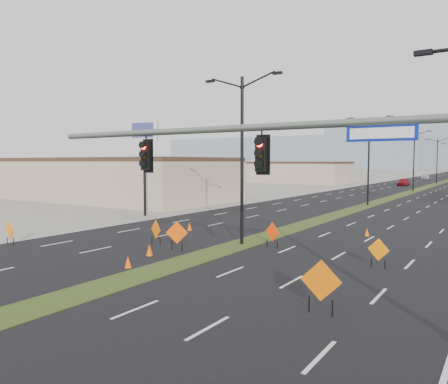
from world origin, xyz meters
The scene contains 25 objects.
ground centered at (0.00, 0.00, 0.00)m, with size 600.00×600.00×0.00m, color gray.
road_surface centered at (0.00, 100.00, 0.00)m, with size 25.00×400.00×0.02m, color black.
median_strip centered at (0.00, 100.00, 0.00)m, with size 2.00×400.00×0.04m, color #334819.
building_sw_near centered at (-35.00, 30.00, 2.50)m, with size 40.00×16.00×5.00m, color tan.
building_sw_far centered at (-32.00, 85.00, 2.25)m, with size 30.00×14.00×4.50m, color tan.
mesa_west centered at (-120.00, 280.00, 11.00)m, with size 180.00×50.00×22.00m, color gray.
mesa_backdrop centered at (-30.00, 320.00, 16.00)m, with size 140.00×50.00×32.00m, color gray.
signal_mast centered at (8.56, 2.00, 4.79)m, with size 16.30×0.60×8.00m.
streetlight_0 centered at (0.00, 12.00, 5.42)m, with size 5.15×0.24×10.02m.
streetlight_1 centered at (0.00, 40.00, 5.42)m, with size 5.15×0.24×10.02m.
streetlight_2 centered at (0.00, 68.00, 5.42)m, with size 5.15×0.24×10.02m.
streetlight_3 centered at (0.00, 96.00, 5.42)m, with size 5.15×0.24×10.02m.
car_left centered at (-4.83, 85.19, 0.80)m, with size 1.89×4.69×1.60m, color maroon.
car_far centered at (-6.16, 121.91, 0.78)m, with size 2.18×5.36×1.55m, color #B0B5BA.
construction_sign_0 centered at (-11.50, 4.22, 0.87)m, with size 1.11×0.22×1.49m.
construction_sign_1 centered at (-4.24, 9.05, 0.88)m, with size 1.07×0.44×1.50m.
construction_sign_2 centered at (-2.00, 8.30, 0.99)m, with size 1.18×0.52×1.68m.
construction_sign_3 centered at (2.00, 12.11, 0.88)m, with size 1.05×0.48×1.50m.
construction_sign_4 centered at (8.38, 3.00, 1.08)m, with size 1.36×0.20×1.82m.
construction_sign_5 centered at (8.39, 10.45, 0.83)m, with size 1.05×0.28×1.42m.
cone_0 centered at (-1.46, 4.03, 0.28)m, with size 0.34×0.34×0.57m, color #FB4F05.
cone_1 centered at (-2.45, 6.55, 0.32)m, with size 0.38×0.38×0.64m, color #DF4F04.
cone_2 centered at (5.55, 19.08, 0.26)m, with size 0.32×0.32×0.53m, color #FF6805.
cone_3 centered at (-5.88, 14.46, 0.30)m, with size 0.36×0.36×0.60m, color #E64E04.
pole_sign_west centered at (-14.69, 19.14, 7.15)m, with size 2.89×0.86×8.82m.
Camera 1 is at (13.37, -10.41, 5.00)m, focal length 35.00 mm.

